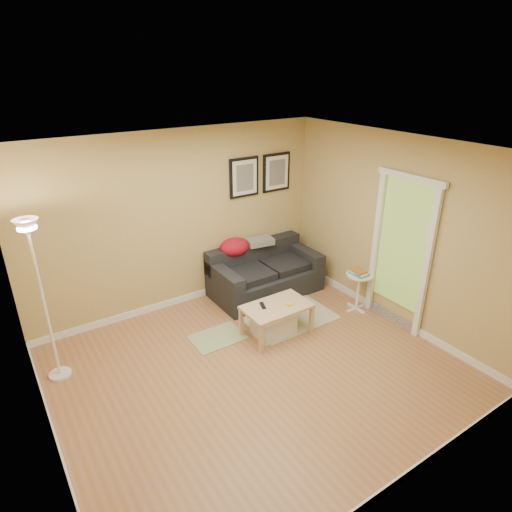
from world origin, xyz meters
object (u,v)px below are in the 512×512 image
(storage_bin, at_px, (274,323))
(side_table, at_px, (358,292))
(sofa, at_px, (266,271))
(floor_lamp, at_px, (45,307))
(coffee_table, at_px, (276,320))
(book_stack, at_px, (359,272))

(storage_bin, distance_m, side_table, 1.42)
(sofa, bearing_deg, side_table, -54.70)
(floor_lamp, bearing_deg, coffee_table, -15.30)
(storage_bin, relative_size, floor_lamp, 0.28)
(floor_lamp, bearing_deg, book_stack, -12.06)
(storage_bin, height_order, book_stack, book_stack)
(side_table, height_order, book_stack, book_stack)
(book_stack, distance_m, floor_lamp, 4.10)
(coffee_table, relative_size, storage_bin, 1.65)
(coffee_table, bearing_deg, side_table, 14.70)
(side_table, xyz_separation_m, book_stack, (-0.02, -0.00, 0.33))
(book_stack, xyz_separation_m, floor_lamp, (-4.00, 0.85, 0.30))
(sofa, bearing_deg, book_stack, -55.29)
(sofa, relative_size, coffee_table, 1.91)
(coffee_table, bearing_deg, book_stack, 14.63)
(coffee_table, xyz_separation_m, book_stack, (1.36, -0.13, 0.40))
(storage_bin, xyz_separation_m, floor_lamp, (-2.61, 0.69, 0.76))
(storage_bin, bearing_deg, floor_lamp, 165.23)
(sofa, bearing_deg, storage_bin, -119.32)
(coffee_table, relative_size, book_stack, 3.52)
(floor_lamp, bearing_deg, side_table, -12.00)
(coffee_table, height_order, storage_bin, coffee_table)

